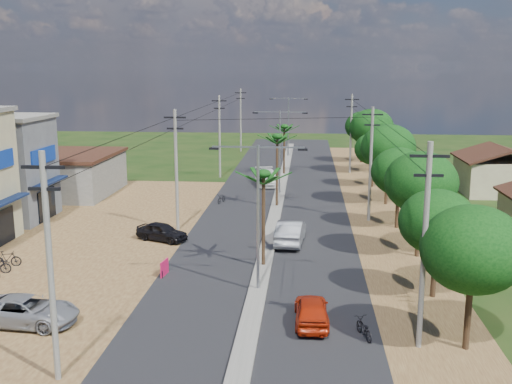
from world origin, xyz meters
TOP-DOWN VIEW (x-y plane):
  - ground at (0.00, 0.00)m, footprint 160.00×160.00m
  - road at (0.00, 15.00)m, footprint 12.00×110.00m
  - median at (0.00, 18.00)m, footprint 1.00×90.00m
  - dirt_lot_west at (-15.00, 8.00)m, footprint 18.00×46.00m
  - dirt_shoulder_east at (8.50, 15.00)m, footprint 5.00×90.00m
  - low_shed at (-21.00, 24.00)m, footprint 10.40×10.40m
  - house_east_far at (21.00, 28.00)m, footprint 7.60×7.50m
  - tree_east_a at (9.50, -6.00)m, footprint 4.40×4.40m
  - tree_east_b at (9.30, 0.00)m, footprint 4.00×4.00m
  - tree_east_c at (9.70, 7.00)m, footprint 4.60×4.60m
  - tree_east_d at (9.40, 14.00)m, footprint 4.20×4.20m
  - tree_east_e at (9.60, 22.00)m, footprint 4.80×4.80m
  - tree_east_f at (9.20, 30.00)m, footprint 3.80×3.80m
  - tree_east_g at (9.80, 38.00)m, footprint 5.00×5.00m
  - tree_east_h at (9.50, 46.00)m, footprint 4.40×4.40m
  - palm_median_near at (0.00, 4.00)m, footprint 2.00×2.00m
  - palm_median_mid at (0.00, 20.00)m, footprint 2.00×2.00m
  - palm_median_far at (0.00, 36.00)m, footprint 2.00×2.00m
  - streetlight_near at (0.00, 0.00)m, footprint 5.10×0.18m
  - streetlight_mid at (0.00, 25.00)m, footprint 5.10×0.18m
  - streetlight_far at (0.00, 50.00)m, footprint 5.10×0.18m
  - utility_pole_w_a at (-7.00, -10.00)m, footprint 1.60×0.24m
  - utility_pole_w_b at (-7.00, 12.00)m, footprint 1.60×0.24m
  - utility_pole_w_c at (-7.00, 34.00)m, footprint 1.60×0.24m
  - utility_pole_w_d at (-7.00, 55.00)m, footprint 1.60×0.24m
  - utility_pole_e_a at (7.50, -6.00)m, footprint 1.60×0.24m
  - utility_pole_e_b at (7.50, 16.00)m, footprint 1.60×0.24m
  - utility_pole_e_c at (7.50, 38.00)m, footprint 1.60×0.24m
  - car_red_near at (2.87, -3.99)m, footprint 1.71×3.98m
  - car_silver_mid at (1.50, 9.16)m, footprint 2.14×5.09m
  - car_white_far at (-1.50, 29.94)m, footprint 3.22×5.67m
  - car_parked_silver at (-10.51, -5.23)m, footprint 5.05×2.61m
  - car_parked_dark at (-7.50, 9.07)m, footprint 4.04×2.87m
  - moto_rider_east at (5.20, -5.30)m, footprint 1.06×1.77m
  - moto_rider_west_a at (-5.00, 21.19)m, footprint 0.96×1.68m
  - moto_rider_west_b at (-1.20, 31.56)m, footprint 0.71×1.66m
  - roadside_sign at (-5.63, 2.00)m, footprint 0.23×1.15m

SIDE VIEW (x-z plane):
  - ground at x=0.00m, z-range 0.00..0.00m
  - dirt_shoulder_east at x=8.50m, z-range 0.00..0.03m
  - dirt_lot_west at x=-15.00m, z-range 0.00..0.04m
  - road at x=0.00m, z-range 0.00..0.04m
  - median at x=0.00m, z-range 0.00..0.18m
  - moto_rider_west_a at x=-5.00m, z-range 0.00..0.84m
  - moto_rider_east at x=5.20m, z-range 0.00..0.88m
  - roadside_sign at x=-5.63m, z-range 0.00..0.95m
  - moto_rider_west_b at x=-1.20m, z-range 0.00..0.97m
  - car_parked_dark at x=-7.50m, z-range 0.00..1.28m
  - car_red_near at x=2.87m, z-range 0.00..1.34m
  - car_parked_silver at x=-10.51m, z-range 0.00..1.36m
  - car_white_far at x=-1.50m, z-range 0.00..1.55m
  - car_silver_mid at x=1.50m, z-range 0.00..1.63m
  - low_shed at x=-21.00m, z-range -0.01..3.94m
  - house_east_far at x=21.00m, z-range 0.09..4.69m
  - tree_east_f at x=9.20m, z-range 1.13..6.64m
  - tree_east_b at x=9.30m, z-range 1.20..7.03m
  - tree_east_d at x=9.40m, z-range 1.27..7.41m
  - tree_east_a at x=9.50m, z-range 1.30..7.67m
  - tree_east_h at x=9.50m, z-range 1.38..7.90m
  - utility_pole_w_a at x=-7.00m, z-range 0.26..9.26m
  - utility_pole_w_b at x=-7.00m, z-range 0.26..9.26m
  - utility_pole_w_c at x=-7.00m, z-range 0.26..9.26m
  - utility_pole_w_d at x=-7.00m, z-range 0.26..9.26m
  - utility_pole_e_a at x=7.50m, z-range 0.26..9.26m
  - utility_pole_e_b at x=7.50m, z-range 0.26..9.26m
  - utility_pole_e_c at x=7.50m, z-range 0.26..9.26m
  - streetlight_near at x=0.00m, z-range 0.79..8.79m
  - streetlight_mid at x=0.00m, z-range 0.79..8.79m
  - streetlight_far at x=0.00m, z-range 0.79..8.79m
  - tree_east_c at x=9.70m, z-range 1.45..8.28m
  - tree_east_e at x=9.60m, z-range 1.52..8.66m
  - tree_east_g at x=9.80m, z-range 1.55..8.93m
  - palm_median_far at x=0.00m, z-range 2.34..8.19m
  - palm_median_near at x=0.00m, z-range 2.46..8.61m
  - palm_median_mid at x=0.00m, z-range 2.62..9.17m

